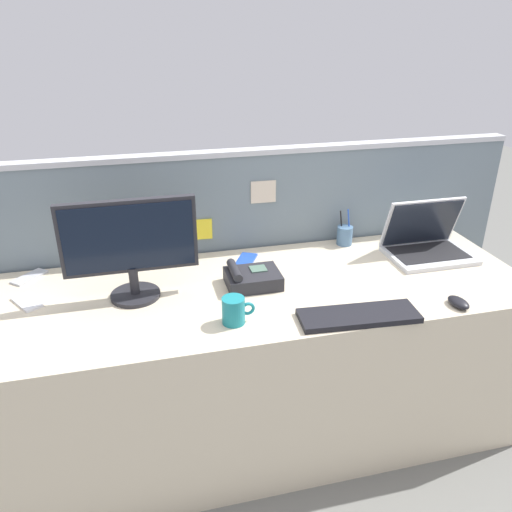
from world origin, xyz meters
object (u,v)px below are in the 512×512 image
Objects in this scene: desktop_monitor at (130,244)px; cell_phone_white_slab at (27,302)px; keyboard_main at (359,316)px; cell_phone_blue_case at (246,260)px; computer_mouse_right_hand at (458,302)px; pen_cup at (345,235)px; coffee_mug at (234,310)px; cell_phone_silver_slab at (29,277)px; desk_phone at (251,278)px; laptop at (426,241)px.

desktop_monitor is 3.46× the size of cell_phone_white_slab.
cell_phone_blue_case is (-0.29, 0.58, -0.01)m from keyboard_main.
computer_mouse_right_hand is 0.57× the size of pen_cup.
pen_cup is 0.87m from coffee_mug.
desktop_monitor reaches higher than keyboard_main.
desktop_monitor is at bearing -129.37° from cell_phone_blue_case.
computer_mouse_right_hand is 0.68m from pen_cup.
desktop_monitor reaches higher than cell_phone_white_slab.
desktop_monitor is 0.55m from cell_phone_silver_slab.
desktop_monitor is 1.16× the size of keyboard_main.
desktop_monitor is at bearing -164.79° from pen_cup.
keyboard_main is at bearing 172.47° from computer_mouse_right_hand.
coffee_mug is at bearing -79.69° from cell_phone_blue_case.
computer_mouse_right_hand is 1.75m from cell_phone_silver_slab.
coffee_mug is (0.75, -0.33, 0.05)m from cell_phone_white_slab.
cell_phone_silver_slab is at bearing 148.78° from desktop_monitor.
desk_phone reaches higher than cell_phone_silver_slab.
keyboard_main is 0.41m from computer_mouse_right_hand.
keyboard_main is 3.65× the size of coffee_mug.
pen_cup reaches higher than cell_phone_blue_case.
desktop_monitor reaches higher than pen_cup.
coffee_mug is (-0.45, 0.08, 0.04)m from keyboard_main.
pen_cup is 1.46× the size of coffee_mug.
cell_phone_silver_slab is at bearing 152.39° from computer_mouse_right_hand.
cell_phone_white_slab is at bearing 159.27° from computer_mouse_right_hand.
laptop is 2.48× the size of cell_phone_silver_slab.
cell_phone_white_slab is at bearing -42.19° from cell_phone_silver_slab.
cell_phone_white_slab is (-1.60, 0.42, -0.01)m from computer_mouse_right_hand.
laptop is 2.51× the size of cell_phone_white_slab.
laptop is at bearing 35.91° from cell_phone_silver_slab.
keyboard_main is at bearing -46.82° from desk_phone.
cell_phone_blue_case is at bearing 133.77° from computer_mouse_right_hand.
computer_mouse_right_hand is at bearing -46.60° from cell_phone_white_slab.
keyboard_main is 3.34× the size of cell_phone_blue_case.
laptop is at bearing 20.31° from coffee_mug.
computer_mouse_right_hand is 0.67× the size of cell_phone_silver_slab.
cell_phone_silver_slab is 0.95m from coffee_mug.
desk_phone is 0.94m from cell_phone_silver_slab.
coffee_mug is at bearing -115.89° from desk_phone.
cell_phone_white_slab is 0.22m from cell_phone_silver_slab.
desktop_monitor is at bearing 139.87° from coffee_mug.
laptop is at bearing 3.29° from desktop_monitor.
cell_phone_white_slab is at bearing 175.66° from desk_phone.
keyboard_main is at bearing -50.80° from cell_phone_white_slab.
pen_cup is at bearing 35.45° from cell_phone_blue_case.
cell_phone_blue_case is at bearing 120.96° from keyboard_main.
laptop is at bearing 6.85° from desk_phone.
keyboard_main is at bearing -10.45° from coffee_mug.
keyboard_main is 2.95× the size of cell_phone_silver_slab.
cell_phone_white_slab is 1.22× the size of coffee_mug.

